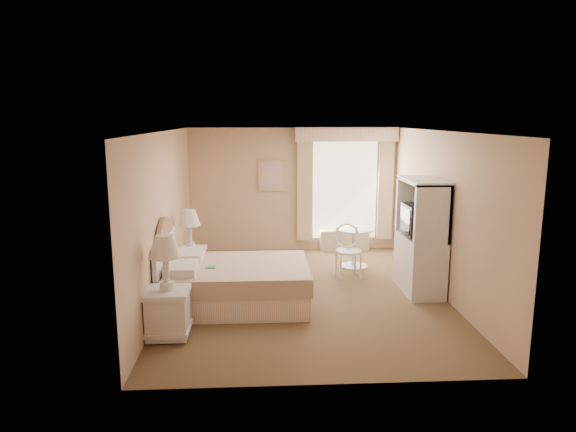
{
  "coord_description": "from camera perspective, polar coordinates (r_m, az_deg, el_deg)",
  "views": [
    {
      "loc": [
        -0.7,
        -7.57,
        2.7
      ],
      "look_at": [
        -0.25,
        0.3,
        1.18
      ],
      "focal_mm": 32.0,
      "sensor_mm": 36.0,
      "label": 1
    }
  ],
  "objects": [
    {
      "name": "cafe_chair",
      "position": [
        8.83,
        6.65,
        -3.38
      ],
      "size": [
        0.47,
        0.47,
        0.92
      ],
      "rotation": [
        0.0,
        0.0,
        0.08
      ],
      "color": "silver",
      "rests_on": "room"
    },
    {
      "name": "armoire",
      "position": [
        8.26,
        14.54,
        -3.18
      ],
      "size": [
        0.54,
        1.07,
        1.78
      ],
      "color": "silver",
      "rests_on": "room"
    },
    {
      "name": "framed_art",
      "position": [
        10.35,
        -1.89,
        4.52
      ],
      "size": [
        0.52,
        0.04,
        0.62
      ],
      "color": "tan",
      "rests_on": "room"
    },
    {
      "name": "window",
      "position": [
        10.46,
        6.38,
        3.37
      ],
      "size": [
        2.05,
        0.22,
        2.51
      ],
      "color": "white",
      "rests_on": "room"
    },
    {
      "name": "room",
      "position": [
        7.74,
        1.96,
        0.1
      ],
      "size": [
        4.21,
        5.51,
        2.51
      ],
      "color": "brown",
      "rests_on": "ground"
    },
    {
      "name": "nightstand_far",
      "position": [
        8.66,
        -10.77,
        -4.33
      ],
      "size": [
        0.5,
        0.5,
        1.2
      ],
      "color": "silver",
      "rests_on": "room"
    },
    {
      "name": "bed",
      "position": [
        7.59,
        -6.38,
        -7.28
      ],
      "size": [
        2.09,
        1.59,
        1.4
      ],
      "color": "#D8A28C",
      "rests_on": "room"
    },
    {
      "name": "nightstand_near",
      "position": [
        6.58,
        -13.25,
        -9.07
      ],
      "size": [
        0.53,
        0.53,
        1.29
      ],
      "color": "silver",
      "rests_on": "room"
    },
    {
      "name": "round_table",
      "position": [
        9.42,
        7.36,
        -2.82
      ],
      "size": [
        0.68,
        0.68,
        0.72
      ],
      "color": "silver",
      "rests_on": "room"
    }
  ]
}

